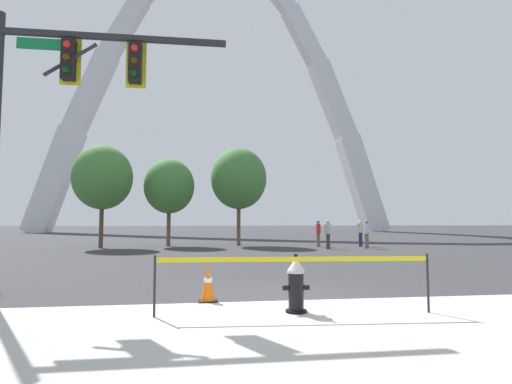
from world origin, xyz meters
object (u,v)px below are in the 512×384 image
(monument_arch, at_px, (217,101))
(pedestrian_near_trees, at_px, (367,234))
(traffic_signal_gantry, at_px, (54,103))
(pedestrian_walking_left, at_px, (360,233))
(fire_hydrant, at_px, (296,285))
(pedestrian_standing_center, at_px, (318,233))
(traffic_cone_by_hydrant, at_px, (208,283))
(pedestrian_walking_right, at_px, (328,234))

(monument_arch, distance_m, pedestrian_near_trees, 39.91)
(traffic_signal_gantry, xyz_separation_m, pedestrian_walking_left, (12.70, 14.43, -3.25))
(fire_hydrant, xyz_separation_m, pedestrian_standing_center, (5.32, 16.63, 0.35))
(traffic_cone_by_hydrant, bearing_deg, fire_hydrant, -36.91)
(pedestrian_near_trees, bearing_deg, monument_arch, 102.05)
(fire_hydrant, bearing_deg, pedestrian_walking_left, 64.33)
(monument_arch, xyz_separation_m, pedestrian_standing_center, (5.16, -33.01, -18.00))
(traffic_signal_gantry, bearing_deg, traffic_cone_by_hydrant, -16.38)
(pedestrian_standing_center, height_order, pedestrian_walking_right, same)
(pedestrian_standing_center, bearing_deg, traffic_signal_gantry, -124.72)
(pedestrian_walking_left, bearing_deg, traffic_signal_gantry, -131.36)
(pedestrian_walking_right, bearing_deg, pedestrian_walking_left, 34.22)
(traffic_cone_by_hydrant, xyz_separation_m, pedestrian_near_trees, (9.08, 13.69, 0.46))
(fire_hydrant, bearing_deg, pedestrian_standing_center, 72.27)
(fire_hydrant, height_order, pedestrian_standing_center, pedestrian_standing_center)
(traffic_signal_gantry, distance_m, monument_arch, 50.04)
(traffic_signal_gantry, xyz_separation_m, pedestrian_near_trees, (12.37, 12.72, -3.25))
(fire_hydrant, bearing_deg, pedestrian_near_trees, 62.82)
(fire_hydrant, height_order, traffic_cone_by_hydrant, fire_hydrant)
(traffic_cone_by_hydrant, xyz_separation_m, monument_arch, (1.64, 48.53, 18.46))
(pedestrian_standing_center, distance_m, pedestrian_walking_right, 1.90)
(monument_arch, distance_m, pedestrian_walking_right, 39.61)
(traffic_cone_by_hydrant, height_order, traffic_signal_gantry, traffic_signal_gantry)
(monument_arch, bearing_deg, pedestrian_walking_right, -81.60)
(pedestrian_walking_left, relative_size, pedestrian_walking_right, 1.00)
(traffic_signal_gantry, height_order, monument_arch, monument_arch)
(traffic_cone_by_hydrant, relative_size, pedestrian_standing_center, 0.46)
(pedestrian_standing_center, distance_m, pedestrian_near_trees, 2.93)
(traffic_cone_by_hydrant, xyz_separation_m, pedestrian_walking_right, (6.80, 13.62, 0.46))
(fire_hydrant, distance_m, pedestrian_walking_right, 15.67)
(traffic_cone_by_hydrant, height_order, pedestrian_standing_center, pedestrian_standing_center)
(pedestrian_walking_left, bearing_deg, pedestrian_walking_right, -145.78)
(traffic_signal_gantry, bearing_deg, pedestrian_walking_left, 48.64)
(fire_hydrant, relative_size, pedestrian_standing_center, 0.62)
(traffic_signal_gantry, height_order, pedestrian_standing_center, traffic_signal_gantry)
(fire_hydrant, xyz_separation_m, pedestrian_walking_right, (5.32, 14.73, 0.35))
(pedestrian_walking_left, distance_m, pedestrian_walking_right, 3.16)
(traffic_signal_gantry, xyz_separation_m, monument_arch, (4.93, 47.56, 14.75))
(pedestrian_walking_left, bearing_deg, traffic_cone_by_hydrant, -121.44)
(traffic_cone_by_hydrant, bearing_deg, pedestrian_walking_left, 58.56)
(pedestrian_standing_center, bearing_deg, traffic_cone_by_hydrant, -113.66)
(traffic_cone_by_hydrant, relative_size, pedestrian_walking_left, 0.46)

